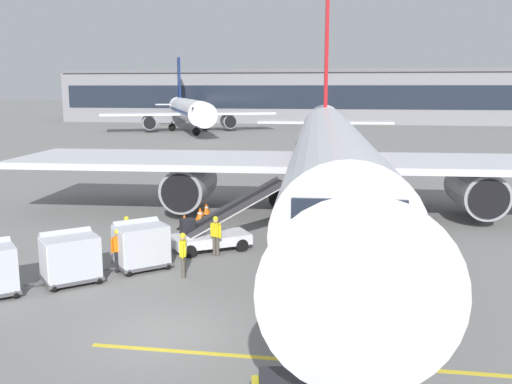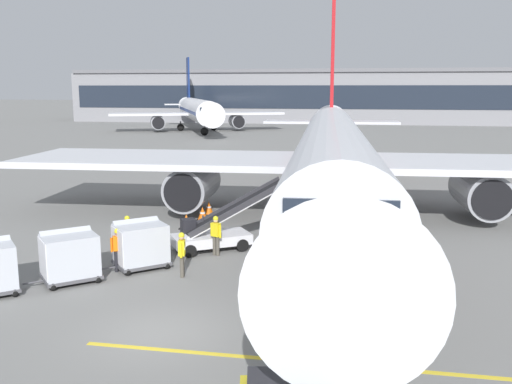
{
  "view_description": "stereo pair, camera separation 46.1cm",
  "coord_description": "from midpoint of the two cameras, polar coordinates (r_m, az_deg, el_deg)",
  "views": [
    {
      "loc": [
        5.14,
        -15.0,
        7.12
      ],
      "look_at": [
        1.42,
        8.13,
        2.8
      ],
      "focal_mm": 39.73,
      "sensor_mm": 36.0,
      "label": 1
    },
    {
      "loc": [
        5.6,
        -14.92,
        7.12
      ],
      "look_at": [
        1.42,
        8.13,
        2.8
      ],
      "focal_mm": 39.73,
      "sensor_mm": 36.0,
      "label": 2
    }
  ],
  "objects": [
    {
      "name": "ground_plane",
      "position": [
        17.42,
        -8.89,
        -13.8
      ],
      "size": [
        600.0,
        600.0,
        0.0
      ],
      "primitive_type": "plane",
      "color": "slate"
    },
    {
      "name": "parked_airplane",
      "position": [
        32.21,
        8.14,
        3.88
      ],
      "size": [
        36.17,
        46.25,
        15.17
      ],
      "color": "silver",
      "rests_on": "ground"
    },
    {
      "name": "belt_loader",
      "position": [
        25.3,
        -3.48,
        -3.86
      ],
      "size": [
        5.13,
        3.9,
        3.05
      ],
      "color": "silver",
      "rests_on": "ground"
    },
    {
      "name": "baggage_cart_lead",
      "position": [
        23.11,
        -11.01,
        -5.1
      ],
      "size": [
        2.58,
        2.52,
        1.91
      ],
      "color": "#515156",
      "rests_on": "ground"
    },
    {
      "name": "baggage_cart_second",
      "position": [
        22.15,
        -17.71,
        -6.1
      ],
      "size": [
        2.58,
        2.52,
        1.91
      ],
      "color": "#515156",
      "rests_on": "ground"
    },
    {
      "name": "ground_crew_by_loader",
      "position": [
        24.9,
        -12.28,
        -4.02
      ],
      "size": [
        0.27,
        0.57,
        1.74
      ],
      "color": "black",
      "rests_on": "ground"
    },
    {
      "name": "ground_crew_by_carts",
      "position": [
        24.31,
        -3.52,
        -4.15
      ],
      "size": [
        0.52,
        0.38,
        1.74
      ],
      "color": "#514C42",
      "rests_on": "ground"
    },
    {
      "name": "ground_crew_marshaller",
      "position": [
        22.79,
        -13.16,
        -5.41
      ],
      "size": [
        0.51,
        0.39,
        1.74
      ],
      "color": "black",
      "rests_on": "ground"
    },
    {
      "name": "ground_crew_wingwalker",
      "position": [
        21.75,
        -6.87,
        -5.97
      ],
      "size": [
        0.31,
        0.56,
        1.74
      ],
      "color": "#514C42",
      "rests_on": "ground"
    },
    {
      "name": "safety_cone_engine_keepout",
      "position": [
        32.31,
        -4.38,
        -1.63
      ],
      "size": [
        0.67,
        0.67,
        0.76
      ],
      "color": "black",
      "rests_on": "ground"
    },
    {
      "name": "safety_cone_wingtip",
      "position": [
        29.25,
        -6.57,
        -2.96
      ],
      "size": [
        0.66,
        0.66,
        0.75
      ],
      "color": "black",
      "rests_on": "ground"
    },
    {
      "name": "safety_cone_nose_mark",
      "position": [
        30.81,
        -4.97,
        -2.22
      ],
      "size": [
        0.69,
        0.69,
        0.77
      ],
      "color": "black",
      "rests_on": "ground"
    },
    {
      "name": "apron_guidance_line_lead_in",
      "position": [
        31.95,
        8.45,
        -2.52
      ],
      "size": [
        0.2,
        110.0,
        0.01
      ],
      "color": "yellow",
      "rests_on": "ground"
    },
    {
      "name": "apron_guidance_line_stop_bar",
      "position": [
        15.67,
        5.23,
        -16.61
      ],
      "size": [
        12.0,
        0.2,
        0.01
      ],
      "color": "yellow",
      "rests_on": "ground"
    },
    {
      "name": "terminal_building",
      "position": [
        120.47,
        7.17,
        9.54
      ],
      "size": [
        106.05,
        15.77,
        10.78
      ],
      "color": "gray",
      "rests_on": "ground"
    },
    {
      "name": "distant_airplane",
      "position": [
        95.14,
        -5.79,
        8.15
      ],
      "size": [
        28.43,
        36.32,
        12.69
      ],
      "color": "white",
      "rests_on": "ground"
    }
  ]
}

